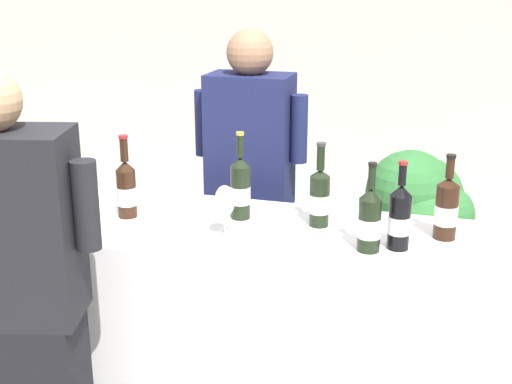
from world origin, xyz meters
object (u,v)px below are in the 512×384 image
object	(u,v)px
wine_bottle_5	(320,197)
potted_shrub	(415,215)
wine_bottle_0	(400,217)
wine_bottle_3	(370,220)
wine_glass	(225,203)
ice_bucket	(70,194)
wine_bottle_4	(447,208)
person_guest	(17,333)
wine_bottle_1	(240,188)
person_server	(250,208)
wine_bottle_2	(126,188)

from	to	relation	value
wine_bottle_5	potted_shrub	xyz separation A→B (m)	(0.32, 0.96, -0.38)
wine_bottle_0	wine_bottle_3	size ratio (longest dim) A/B	1.00
wine_glass	ice_bucket	world-z (taller)	ice_bucket
wine_bottle_4	person_guest	xyz separation A→B (m)	(-1.32, -0.77, -0.30)
wine_bottle_4	potted_shrub	size ratio (longest dim) A/B	0.29
wine_bottle_1	wine_bottle_4	xyz separation A→B (m)	(0.79, 0.01, -0.01)
wine_bottle_1	wine_bottle_5	size ratio (longest dim) A/B	1.06
wine_bottle_5	ice_bucket	size ratio (longest dim) A/B	1.35
potted_shrub	wine_bottle_4	bearing A→B (deg)	-81.19
wine_bottle_5	ice_bucket	world-z (taller)	wine_bottle_5
ice_bucket	person_server	size ratio (longest dim) A/B	0.14
wine_bottle_0	wine_glass	world-z (taller)	wine_bottle_0
person_server	wine_bottle_1	bearing A→B (deg)	-77.06
wine_bottle_2	wine_glass	bearing A→B (deg)	-11.26
person_guest	wine_bottle_2	bearing A→B (deg)	82.44
wine_bottle_2	person_guest	world-z (taller)	person_guest
wine_glass	potted_shrub	bearing A→B (deg)	61.20
wine_bottle_3	ice_bucket	size ratio (longest dim) A/B	1.31
wine_bottle_0	wine_bottle_1	bearing A→B (deg)	167.30
wine_bottle_1	person_guest	size ratio (longest dim) A/B	0.21
wine_bottle_3	wine_glass	size ratio (longest dim) A/B	1.64
wine_bottle_0	wine_bottle_5	world-z (taller)	wine_bottle_5
wine_bottle_5	wine_bottle_4	bearing A→B (deg)	0.22
wine_bottle_0	wine_bottle_4	world-z (taller)	wine_bottle_0
potted_shrub	wine_glass	bearing A→B (deg)	-118.80
wine_glass	person_server	xyz separation A→B (m)	(-0.13, 0.77, -0.29)
wine_bottle_3	wine_bottle_5	distance (m)	0.29
wine_bottle_2	potted_shrub	distance (m)	1.57
person_server	wine_bottle_5	bearing A→B (deg)	-51.45
wine_bottle_1	wine_glass	size ratio (longest dim) A/B	1.79
person_server	ice_bucket	bearing A→B (deg)	-120.28
wine_bottle_1	wine_bottle_5	bearing A→B (deg)	0.67
wine_bottle_5	person_guest	xyz separation A→B (m)	(-0.85, -0.77, -0.30)
wine_bottle_0	wine_bottle_3	world-z (taller)	same
wine_bottle_2	ice_bucket	bearing A→B (deg)	-139.84
person_guest	potted_shrub	bearing A→B (deg)	55.91
wine_glass	wine_bottle_2	bearing A→B (deg)	168.74
wine_bottle_1	ice_bucket	bearing A→B (deg)	-157.32
wine_bottle_1	potted_shrub	xyz separation A→B (m)	(0.64, 0.96, -0.38)
wine_bottle_2	wine_bottle_3	world-z (taller)	wine_bottle_2
wine_bottle_3	wine_bottle_4	distance (m)	0.32
wine_bottle_2	person_server	xyz separation A→B (m)	(0.31, 0.68, -0.28)
wine_bottle_0	potted_shrub	size ratio (longest dim) A/B	0.30
person_guest	wine_bottle_1	bearing A→B (deg)	55.48
wine_bottle_3	person_server	size ratio (longest dim) A/B	0.19
wine_glass	potted_shrub	distance (m)	1.38
wine_bottle_2	wine_bottle_5	size ratio (longest dim) A/B	1.01
wine_bottle_1	person_guest	world-z (taller)	person_guest
wine_bottle_3	potted_shrub	size ratio (longest dim) A/B	0.30
wine_glass	person_guest	distance (m)	0.84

